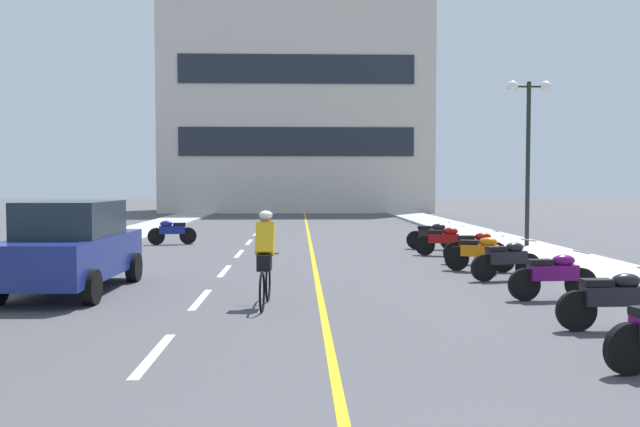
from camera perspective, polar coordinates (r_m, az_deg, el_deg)
ground_plane at (r=23.48m, az=-1.44°, el=-2.69°), size 140.00×140.00×0.00m
curb_left at (r=27.39m, az=-16.73°, el=-1.91°), size 2.40×72.00×0.12m
curb_right at (r=27.47m, az=13.72°, el=-1.86°), size 2.40×72.00×0.12m
lane_dash_1 at (r=8.85m, az=-14.10°, el=-11.69°), size 0.14×2.20×0.01m
lane_dash_2 at (r=12.70m, az=-10.24°, el=-7.27°), size 0.14×2.20×0.01m
lane_dash_3 at (r=16.63m, az=-8.21°, el=-4.91°), size 0.14×2.20×0.01m
lane_dash_4 at (r=20.58m, az=-6.97°, el=-3.45°), size 0.14×2.20×0.01m
lane_dash_5 at (r=24.55m, az=-6.13°, el=-2.46°), size 0.14×2.20×0.01m
lane_dash_6 at (r=28.52m, az=-5.53°, el=-1.75°), size 0.14×2.20×0.01m
lane_dash_7 at (r=32.51m, az=-5.07°, el=-1.21°), size 0.14×2.20×0.01m
lane_dash_8 at (r=36.49m, az=-4.72°, el=-0.79°), size 0.14×2.20×0.01m
lane_dash_9 at (r=40.48m, az=-4.43°, el=-0.45°), size 0.14×2.20×0.01m
lane_dash_10 at (r=44.47m, az=-4.20°, el=-0.17°), size 0.14×2.20×0.01m
lane_dash_11 at (r=48.46m, az=-4.00°, el=0.06°), size 0.14×2.20×0.01m
centre_line_yellow at (r=26.47m, az=-0.94°, el=-2.08°), size 0.12×66.00×0.01m
office_building at (r=52.13m, az=-2.01°, el=9.67°), size 19.98×8.84×17.12m
street_lamp_mid at (r=22.96m, az=17.51°, el=7.18°), size 1.46×0.36×5.41m
parked_car_near at (r=14.11m, az=-20.60°, el=-2.68°), size 2.00×4.24×1.82m
motorcycle_3 at (r=10.75m, az=23.95°, el=-6.74°), size 1.70×0.60×0.92m
motorcycle_4 at (r=13.07m, az=19.47°, el=-5.02°), size 1.70×0.60×0.92m
motorcycle_5 at (r=15.39m, az=15.79°, el=-3.84°), size 1.68×0.65×0.92m
motorcycle_6 at (r=16.78m, az=13.62°, el=-3.28°), size 1.64×0.80×0.92m
motorcycle_7 at (r=18.25m, az=13.26°, el=-2.80°), size 1.70×0.60×0.92m
motorcycle_8 at (r=20.19m, az=10.63°, el=-2.26°), size 1.68×0.66×0.92m
motorcycle_9 at (r=22.03m, az=9.68°, el=-1.84°), size 1.65×0.76×0.92m
motorcycle_10 at (r=24.03m, az=-12.64°, el=-1.50°), size 1.69×0.63×0.92m
cyclist_rider at (r=11.76m, az=-4.75°, el=-3.68°), size 0.42×1.77×1.71m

